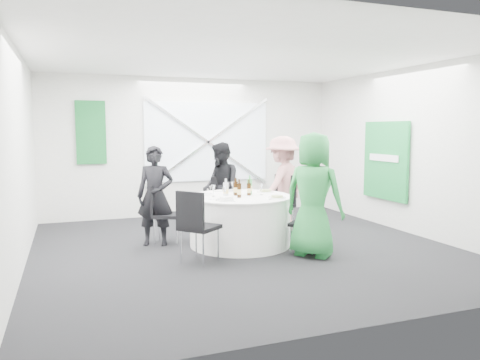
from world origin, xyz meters
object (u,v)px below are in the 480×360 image
object	(u,v)px
green_water_bottle	(250,187)
clear_water_bottle	(226,190)
chair_back_left	(162,209)
person_woman_green	(313,195)
chair_back	(224,199)
chair_back_right	(281,199)
chair_front_left	(196,221)
person_man_back_left	(155,196)
chair_front_right	(310,219)
person_woman_pink	(283,184)
person_man_back	(221,187)
banquet_table	(240,220)

from	to	relation	value
green_water_bottle	clear_water_bottle	size ratio (longest dim) A/B	1.11
chair_back_left	person_woman_green	bearing A→B (deg)	-104.02
person_woman_green	chair_back_left	bearing A→B (deg)	14.14
chair_back	chair_back_right	bearing A→B (deg)	-27.51
chair_front_left	person_man_back_left	size ratio (longest dim) A/B	0.64
chair_front_right	person_woman_green	bearing A→B (deg)	31.20
chair_front_right	person_woman_pink	bearing A→B (deg)	-144.31
clear_water_bottle	green_water_bottle	bearing A→B (deg)	11.33
person_woman_green	chair_back	bearing A→B (deg)	-20.31
chair_front_left	person_man_back	world-z (taller)	person_man_back
person_woman_green	clear_water_bottle	size ratio (longest dim) A/B	6.38
chair_back	clear_water_bottle	xyz separation A→B (m)	(-0.32, -1.07, 0.31)
banquet_table	chair_back_right	xyz separation A→B (m)	(0.93, 0.53, 0.20)
clear_water_bottle	person_man_back_left	bearing A→B (deg)	154.69
person_man_back	person_woman_pink	world-z (taller)	person_woman_pink
chair_back_left	person_man_back_left	world-z (taller)	person_man_back_left
person_woman_green	person_woman_pink	bearing A→B (deg)	-48.59
chair_front_left	person_woman_green	world-z (taller)	person_woman_green
chair_front_left	person_man_back_left	bearing A→B (deg)	-26.30
person_woman_pink	clear_water_bottle	size ratio (longest dim) A/B	6.10
chair_back_right	person_woman_pink	distance (m)	0.29
person_man_back	chair_front_left	bearing A→B (deg)	-24.56
banquet_table	chair_front_left	world-z (taller)	chair_front_left
banquet_table	chair_front_left	xyz separation A→B (m)	(-0.90, -0.76, 0.19)
banquet_table	chair_back	world-z (taller)	chair_back
person_man_back	person_woman_pink	xyz separation A→B (m)	(0.98, -0.43, 0.05)
chair_front_right	clear_water_bottle	xyz separation A→B (m)	(-1.00, 0.78, 0.36)
chair_back_left	chair_front_right	bearing A→B (deg)	-100.56
chair_back	chair_back_left	size ratio (longest dim) A/B	1.02
banquet_table	person_woman_pink	distance (m)	1.29
chair_back_left	person_woman_pink	size ratio (longest dim) A/B	0.56
chair_back_left	green_water_bottle	xyz separation A→B (m)	(1.29, -0.40, 0.34)
chair_back_left	chair_back	bearing A→B (deg)	-40.43
chair_back_right	chair_front_right	distance (m)	1.33
chair_back_right	person_man_back_left	size ratio (longest dim) A/B	0.65
chair_front_left	person_woman_pink	size ratio (longest dim) A/B	0.59
chair_front_left	chair_back_left	bearing A→B (deg)	-31.12
chair_back_left	clear_water_bottle	size ratio (longest dim) A/B	3.42
chair_front_right	person_woman_green	world-z (taller)	person_woman_green
chair_back	chair_front_left	bearing A→B (deg)	-113.65
chair_back	green_water_bottle	xyz separation A→B (m)	(0.10, -0.98, 0.33)
green_water_bottle	chair_front_right	bearing A→B (deg)	-55.76
chair_back_left	green_water_bottle	world-z (taller)	green_water_bottle
person_woman_pink	chair_front_left	bearing A→B (deg)	3.80
chair_back_left	person_man_back_left	size ratio (longest dim) A/B	0.61
chair_back_left	person_woman_green	xyz separation A→B (m)	(1.84, -1.41, 0.32)
person_man_back_left	clear_water_bottle	xyz separation A→B (m)	(0.97, -0.46, 0.11)
clear_water_bottle	chair_back	bearing A→B (deg)	73.49
person_woman_pink	chair_back	bearing A→B (deg)	-55.96
chair_back_right	chair_front_left	xyz separation A→B (m)	(-1.83, -1.29, -0.01)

